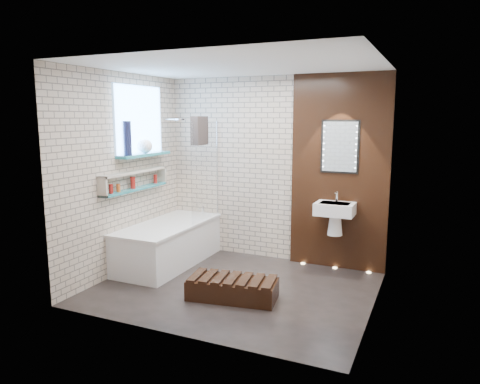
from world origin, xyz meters
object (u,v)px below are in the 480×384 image
at_px(bath_screen, 205,171).
at_px(washbasin, 335,213).
at_px(bathtub, 169,243).
at_px(led_mirror, 340,147).
at_px(walnut_step, 232,289).

xyz_separation_m(bath_screen, washbasin, (1.82, 0.18, -0.49)).
bearing_deg(washbasin, bathtub, -163.99).
relative_size(led_mirror, walnut_step, 0.70).
bearing_deg(walnut_step, bathtub, 150.61).
bearing_deg(washbasin, bath_screen, -174.22).
distance_m(led_mirror, walnut_step, 2.33).
relative_size(washbasin, walnut_step, 0.58).
relative_size(bath_screen, washbasin, 2.41).
bearing_deg(led_mirror, bath_screen, -169.34).
relative_size(washbasin, led_mirror, 0.83).
relative_size(bathtub, led_mirror, 2.49).
distance_m(washbasin, walnut_step, 1.75).
height_order(bath_screen, walnut_step, bath_screen).
height_order(washbasin, led_mirror, led_mirror).
xyz_separation_m(bathtub, washbasin, (2.17, 0.62, 0.50)).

